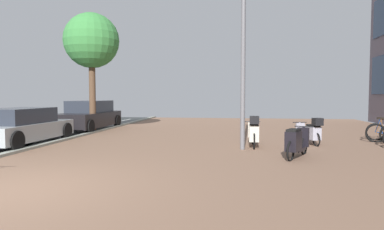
{
  "coord_description": "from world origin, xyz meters",
  "views": [
    {
      "loc": [
        4.05,
        -5.39,
        1.67
      ],
      "look_at": [
        2.73,
        4.05,
        1.12
      ],
      "focal_mm": 32.22,
      "sensor_mm": 36.0,
      "label": 1
    }
  ],
  "objects_px": {
    "parked_car_near": "(20,127)",
    "parked_car_far": "(89,116)",
    "scooter_far": "(254,133)",
    "lamp_post": "(243,47)",
    "scooter_near": "(311,132)",
    "street_tree": "(92,42)",
    "scooter_mid": "(296,142)"
  },
  "relations": [
    {
      "from": "scooter_mid",
      "to": "street_tree",
      "type": "xyz_separation_m",
      "value": [
        -8.12,
        5.51,
        3.67
      ]
    },
    {
      "from": "scooter_near",
      "to": "lamp_post",
      "type": "relative_size",
      "value": 0.3
    },
    {
      "from": "scooter_far",
      "to": "parked_car_far",
      "type": "height_order",
      "value": "parked_car_far"
    },
    {
      "from": "scooter_near",
      "to": "lamp_post",
      "type": "xyz_separation_m",
      "value": [
        -2.3,
        -1.38,
        2.7
      ]
    },
    {
      "from": "scooter_near",
      "to": "parked_car_far",
      "type": "height_order",
      "value": "parked_car_far"
    },
    {
      "from": "parked_car_near",
      "to": "street_tree",
      "type": "relative_size",
      "value": 0.75
    },
    {
      "from": "scooter_far",
      "to": "street_tree",
      "type": "relative_size",
      "value": 0.33
    },
    {
      "from": "scooter_far",
      "to": "parked_car_far",
      "type": "distance_m",
      "value": 9.07
    },
    {
      "from": "scooter_near",
      "to": "scooter_mid",
      "type": "height_order",
      "value": "scooter_near"
    },
    {
      "from": "scooter_near",
      "to": "parked_car_near",
      "type": "bearing_deg",
      "value": -172.61
    },
    {
      "from": "scooter_far",
      "to": "street_tree",
      "type": "bearing_deg",
      "value": 152.6
    },
    {
      "from": "parked_car_far",
      "to": "street_tree",
      "type": "relative_size",
      "value": 0.82
    },
    {
      "from": "parked_car_near",
      "to": "street_tree",
      "type": "bearing_deg",
      "value": 79.27
    },
    {
      "from": "scooter_far",
      "to": "street_tree",
      "type": "distance_m",
      "value": 8.76
    },
    {
      "from": "scooter_mid",
      "to": "parked_car_near",
      "type": "distance_m",
      "value": 9.01
    },
    {
      "from": "scooter_far",
      "to": "parked_car_far",
      "type": "relative_size",
      "value": 0.41
    },
    {
      "from": "parked_car_near",
      "to": "scooter_near",
      "type": "bearing_deg",
      "value": 7.39
    },
    {
      "from": "parked_car_near",
      "to": "lamp_post",
      "type": "distance_m",
      "value": 7.92
    },
    {
      "from": "parked_car_near",
      "to": "parked_car_far",
      "type": "height_order",
      "value": "parked_car_far"
    },
    {
      "from": "scooter_far",
      "to": "lamp_post",
      "type": "xyz_separation_m",
      "value": [
        -0.36,
        -0.52,
        2.66
      ]
    },
    {
      "from": "scooter_far",
      "to": "lamp_post",
      "type": "bearing_deg",
      "value": -124.55
    },
    {
      "from": "scooter_mid",
      "to": "lamp_post",
      "type": "xyz_separation_m",
      "value": [
        -1.39,
        1.32,
        2.71
      ]
    },
    {
      "from": "scooter_near",
      "to": "scooter_far",
      "type": "xyz_separation_m",
      "value": [
        -1.94,
        -0.85,
        0.04
      ]
    },
    {
      "from": "scooter_near",
      "to": "scooter_mid",
      "type": "xyz_separation_m",
      "value": [
        -0.91,
        -2.69,
        -0.0
      ]
    },
    {
      "from": "scooter_far",
      "to": "lamp_post",
      "type": "distance_m",
      "value": 2.73
    },
    {
      "from": "parked_car_near",
      "to": "parked_car_far",
      "type": "xyz_separation_m",
      "value": [
        0.11,
        5.13,
        0.06
      ]
    },
    {
      "from": "street_tree",
      "to": "scooter_mid",
      "type": "bearing_deg",
      "value": -34.18
    },
    {
      "from": "parked_car_near",
      "to": "lamp_post",
      "type": "relative_size",
      "value": 0.71
    },
    {
      "from": "scooter_near",
      "to": "lamp_post",
      "type": "bearing_deg",
      "value": -149.1
    },
    {
      "from": "scooter_near",
      "to": "parked_car_near",
      "type": "relative_size",
      "value": 0.43
    },
    {
      "from": "parked_car_near",
      "to": "parked_car_far",
      "type": "bearing_deg",
      "value": 88.75
    },
    {
      "from": "scooter_far",
      "to": "parked_car_far",
      "type": "bearing_deg",
      "value": 148.7
    }
  ]
}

